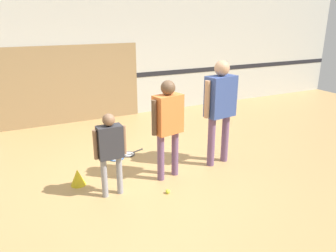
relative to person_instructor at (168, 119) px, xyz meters
name	(u,v)px	position (x,y,z in m)	size (l,w,h in m)	color
ground_plane	(152,176)	(-0.22, 0.13, -0.98)	(16.00, 16.00, 0.00)	tan
wall_back	(92,55)	(-0.22, 3.69, 0.62)	(16.00, 0.07, 3.20)	beige
wall_panel	(71,85)	(-0.79, 3.63, -0.05)	(3.34, 0.05, 1.85)	#93754C
person_instructor	(168,119)	(0.00, 0.00, 0.00)	(0.59, 0.33, 1.58)	#6B4C70
person_student_left	(110,146)	(-0.97, -0.15, -0.22)	(0.47, 0.19, 1.23)	gray
person_student_right	(220,102)	(1.02, 0.09, 0.14)	(0.68, 0.35, 1.80)	#6B4C70
racket_spare_on_floor	(129,154)	(-0.26, 1.14, -0.97)	(0.51, 0.34, 0.03)	#28282D
racket_second_spare	(117,158)	(-0.52, 1.07, -0.97)	(0.50, 0.32, 0.03)	blue
tennis_ball_near_instructor	(168,191)	(-0.24, -0.47, -0.94)	(0.07, 0.07, 0.07)	#CCE038
tennis_ball_by_spare_racket	(118,150)	(-0.40, 1.35, -0.94)	(0.07, 0.07, 0.07)	#CCE038
training_cone	(78,177)	(-1.36, 0.37, -0.85)	(0.23, 0.23, 0.26)	yellow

